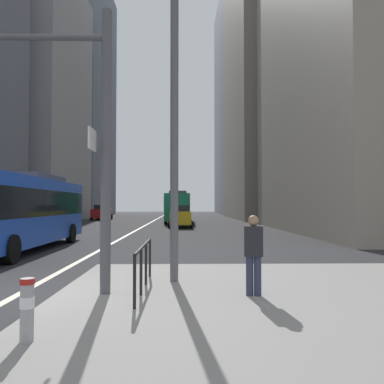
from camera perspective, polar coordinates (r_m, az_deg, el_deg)
ground_plane at (r=28.60m, az=-8.62°, el=-5.81°), size 160.00×160.00×0.00m
median_island at (r=7.76m, az=12.94°, el=-16.20°), size 9.00×10.00×0.15m
lane_centre_line at (r=38.52m, az=-6.69°, el=-4.77°), size 0.20×80.00×0.01m
office_tower_left_mid at (r=53.66m, az=-23.25°, el=12.55°), size 12.67×17.23×30.35m
office_tower_left_far at (r=77.35m, az=-16.32°, el=13.15°), size 10.70×21.30×43.74m
office_tower_right_mid at (r=60.01m, az=12.08°, el=14.59°), size 12.79×22.82×37.82m
office_tower_right_far at (r=88.20m, az=7.71°, el=12.28°), size 11.52×24.55×46.89m
city_bus_blue_oncoming at (r=18.40m, az=-23.72°, el=-2.19°), size 2.80×11.40×3.40m
city_bus_red_receding at (r=43.27m, az=-1.95°, el=-2.03°), size 2.86×10.80×3.40m
car_oncoming_mid at (r=51.97m, az=-12.96°, el=-2.88°), size 2.17×4.63×1.94m
car_receding_near at (r=34.16m, az=-1.68°, el=-3.52°), size 2.07×4.24×1.94m
street_lamp_post at (r=10.11m, az=-2.57°, el=17.09°), size 5.50×0.32×8.00m
bollard_left at (r=5.98m, az=-22.84°, el=-15.06°), size 0.20×0.20×0.85m
pedestrian_railing at (r=8.75m, az=-7.04°, el=-9.47°), size 0.06×3.21×0.98m
pedestrian_waiting at (r=8.20m, az=8.93°, el=-8.48°), size 0.41×0.29×1.64m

